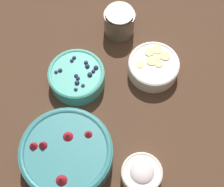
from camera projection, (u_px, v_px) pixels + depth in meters
name	position (u px, v px, depth m)	size (l,w,h in m)	color
ground_plane	(116.00, 103.00, 1.12)	(4.00, 4.00, 0.00)	#4C3323
bowl_strawberries	(66.00, 154.00, 1.00)	(0.25, 0.25, 0.09)	teal
bowl_blueberries	(77.00, 76.00, 1.12)	(0.17, 0.17, 0.06)	#47AD9E
bowl_bananas	(153.00, 66.00, 1.14)	(0.15, 0.15, 0.05)	white
bowl_cream	(142.00, 174.00, 1.00)	(0.11, 0.11, 0.06)	silver
jar_chocolate	(119.00, 23.00, 1.20)	(0.10, 0.10, 0.09)	brown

